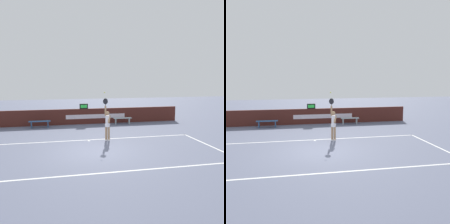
% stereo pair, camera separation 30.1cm
% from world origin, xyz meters
% --- Properties ---
extents(ground_plane, '(60.00, 60.00, 0.00)m').
position_xyz_m(ground_plane, '(0.00, 0.00, 0.00)').
color(ground_plane, slate).
extents(court_lines, '(12.50, 5.40, 0.00)m').
position_xyz_m(court_lines, '(0.00, -0.27, 0.00)').
color(court_lines, white).
rests_on(court_lines, ground).
extents(back_wall, '(15.94, 0.20, 1.20)m').
position_xyz_m(back_wall, '(0.00, 7.48, 0.60)').
color(back_wall, '#491E18').
rests_on(back_wall, ground).
extents(speed_display, '(0.63, 0.16, 0.39)m').
position_xyz_m(speed_display, '(0.31, 7.48, 1.40)').
color(speed_display, black).
rests_on(speed_display, back_wall).
extents(tennis_player, '(0.46, 0.47, 2.46)m').
position_xyz_m(tennis_player, '(1.06, 1.98, 1.02)').
color(tennis_player, '#9F7B57').
rests_on(tennis_player, ground).
extents(tennis_ball, '(0.07, 0.07, 0.07)m').
position_xyz_m(tennis_ball, '(0.91, 2.06, 2.78)').
color(tennis_ball, '#D3D837').
extents(courtside_bench_near, '(1.43, 0.43, 0.50)m').
position_xyz_m(courtside_bench_near, '(3.24, 6.83, 0.37)').
color(courtside_bench_near, '#A9B9BC').
rests_on(courtside_bench_near, ground).
extents(courtside_bench_far, '(1.53, 0.38, 0.50)m').
position_xyz_m(courtside_bench_far, '(-2.98, 6.66, 0.38)').
color(courtside_bench_far, '#2D5585').
rests_on(courtside_bench_far, ground).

